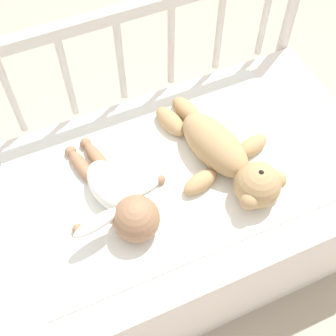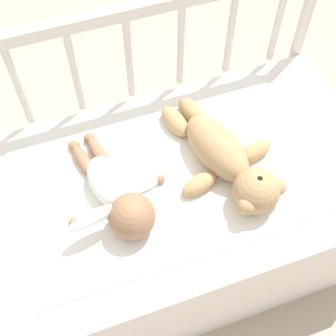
# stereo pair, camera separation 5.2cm
# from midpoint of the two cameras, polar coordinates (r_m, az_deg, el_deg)

# --- Properties ---
(ground_plane) EXTENTS (12.00, 12.00, 0.00)m
(ground_plane) POSITION_cam_midpoint_polar(r_m,az_deg,el_deg) (1.70, -0.77, -9.49)
(ground_plane) COLOR tan
(crib_mattress) EXTENTS (1.20, 0.65, 0.44)m
(crib_mattress) POSITION_cam_midpoint_polar(r_m,az_deg,el_deg) (1.50, -0.86, -6.13)
(crib_mattress) COLOR white
(crib_mattress) RESTS_ON ground_plane
(crib_rail) EXTENTS (1.20, 0.04, 0.77)m
(crib_rail) POSITION_cam_midpoint_polar(r_m,az_deg,el_deg) (1.43, -6.72, 11.51)
(crib_rail) COLOR beige
(crib_rail) RESTS_ON ground_plane
(blanket) EXTENTS (0.83, 0.53, 0.01)m
(blanket) POSITION_cam_midpoint_polar(r_m,az_deg,el_deg) (1.32, -1.33, -0.67)
(blanket) COLOR white
(blanket) RESTS_ON crib_mattress
(teddy_bear) EXTENTS (0.31, 0.46, 0.13)m
(teddy_bear) POSITION_cam_midpoint_polar(r_m,az_deg,el_deg) (1.29, 5.89, 1.43)
(teddy_bear) COLOR tan
(teddy_bear) RESTS_ON crib_mattress
(baby) EXTENTS (0.30, 0.38, 0.12)m
(baby) POSITION_cam_midpoint_polar(r_m,az_deg,el_deg) (1.23, -7.18, -3.65)
(baby) COLOR white
(baby) RESTS_ON crib_mattress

